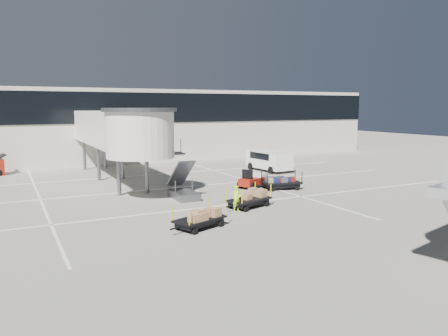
{
  "coord_description": "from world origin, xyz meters",
  "views": [
    {
      "loc": [
        -11.94,
        -21.72,
        6.09
      ],
      "look_at": [
        1.23,
        4.27,
        2.0
      ],
      "focal_mm": 35.0,
      "sensor_mm": 36.0,
      "label": 1
    }
  ],
  "objects": [
    {
      "name": "ground",
      "position": [
        0.0,
        0.0,
        0.0
      ],
      "size": [
        140.0,
        140.0,
        0.0
      ],
      "primitive_type": "plane",
      "color": "#9B958B",
      "rests_on": "ground"
    },
    {
      "name": "lane_markings",
      "position": [
        -0.67,
        9.33,
        0.01
      ],
      "size": [
        40.0,
        30.0,
        0.02
      ],
      "color": "white",
      "rests_on": "ground"
    },
    {
      "name": "terminal",
      "position": [
        -0.35,
        29.94,
        4.11
      ],
      "size": [
        64.0,
        12.11,
        15.2
      ],
      "color": "beige",
      "rests_on": "ground"
    },
    {
      "name": "jet_bridge",
      "position": [
        -3.97,
        12.26,
        4.28
      ],
      "size": [
        5.7,
        20.4,
        6.03
      ],
      "color": "silver",
      "rests_on": "ground"
    },
    {
      "name": "baggage_tug",
      "position": [
        4.73,
        6.33,
        0.54
      ],
      "size": [
        2.49,
        2.15,
        1.48
      ],
      "rotation": [
        0.0,
        0.0,
        0.42
      ],
      "color": "maroon",
      "rests_on": "ground"
    },
    {
      "name": "suitcase_cart",
      "position": [
        6.32,
        4.84,
        0.5
      ],
      "size": [
        3.54,
        2.0,
        1.36
      ],
      "rotation": [
        0.0,
        0.0,
        -0.23
      ],
      "color": "black",
      "rests_on": "ground"
    },
    {
      "name": "box_cart_near",
      "position": [
        1.28,
        0.84,
        0.52
      ],
      "size": [
        3.49,
        2.23,
        1.35
      ],
      "rotation": [
        0.0,
        0.0,
        0.33
      ],
      "color": "black",
      "rests_on": "ground"
    },
    {
      "name": "box_cart_far",
      "position": [
        -3.29,
        -2.03,
        0.51
      ],
      "size": [
        3.34,
        2.22,
        1.3
      ],
      "rotation": [
        0.0,
        0.0,
        0.37
      ],
      "color": "black",
      "rests_on": "ground"
    },
    {
      "name": "ground_worker",
      "position": [
        0.02,
        0.22,
        0.78
      ],
      "size": [
        0.63,
        0.48,
        1.56
      ],
      "primitive_type": "imported",
      "rotation": [
        0.0,
        0.0,
        0.21
      ],
      "color": "#BFFF1A",
      "rests_on": "ground"
    },
    {
      "name": "minivan",
      "position": [
        10.57,
        13.38,
        1.11
      ],
      "size": [
        2.48,
        5.04,
        1.85
      ],
      "rotation": [
        0.0,
        0.0,
        0.08
      ],
      "color": "white",
      "rests_on": "ground"
    }
  ]
}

